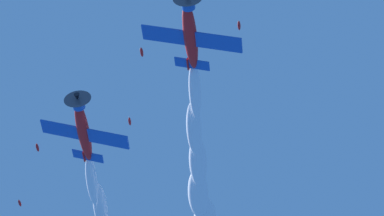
# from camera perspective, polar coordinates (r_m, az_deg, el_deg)

# --- Properties ---
(airplane_lead) EXTENTS (8.81, 8.18, 3.74)m
(airplane_lead) POSITION_cam_1_polar(r_m,az_deg,el_deg) (68.11, -0.14, 5.44)
(airplane_lead) COLOR red
(airplane_left_wingman) EXTENTS (8.78, 8.21, 3.63)m
(airplane_left_wingman) POSITION_cam_1_polar(r_m,az_deg,el_deg) (74.79, -7.87, -1.52)
(airplane_left_wingman) COLOR red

